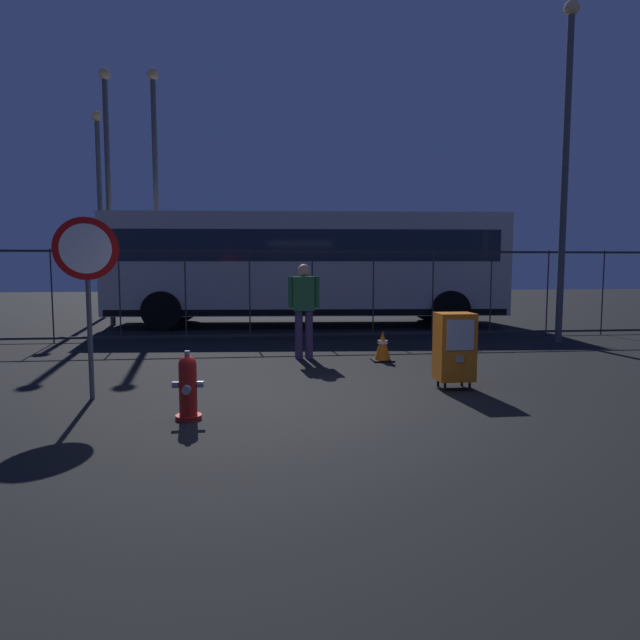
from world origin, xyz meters
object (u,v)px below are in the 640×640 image
fire_hydrant (188,387)px  street_light_far_left (566,148)px  stop_sign (87,269)px  street_light_near_right (108,178)px  newspaper_box_primary (455,347)px  street_light_near_left (155,178)px  street_light_far_right (100,198)px  pedestrian (304,305)px  traffic_cone (383,346)px  bus_near (307,263)px

fire_hydrant → street_light_far_left: bearing=36.4°
fire_hydrant → stop_sign: 2.10m
stop_sign → street_light_near_right: 9.45m
newspaper_box_primary → street_light_near_left: size_ratio=0.15×
stop_sign → street_light_far_right: (-2.69, 11.21, 2.10)m
pedestrian → street_light_near_left: bearing=119.9°
stop_sign → traffic_cone: (4.20, 2.31, -1.34)m
newspaper_box_primary → street_light_far_right: size_ratio=0.16×
street_light_near_left → street_light_far_right: street_light_near_left is taller
stop_sign → street_light_near_right: street_light_near_right is taller
traffic_cone → street_light_near_left: size_ratio=0.08×
newspaper_box_primary → bus_near: (-1.21, 8.32, 1.14)m
street_light_near_left → street_light_far_right: bearing=131.0°
street_light_near_right → street_light_far_right: street_light_near_right is taller
street_light_far_left → street_light_far_right: size_ratio=1.11×
pedestrian → street_light_near_left: (-3.48, 6.05, 3.04)m
street_light_far_left → newspaper_box_primary: bearing=-132.6°
fire_hydrant → bus_near: (2.16, 9.46, 1.36)m
pedestrian → bus_near: bus_near is taller
newspaper_box_primary → stop_sign: stop_sign is taller
stop_sign → street_light_near_right: size_ratio=0.32×
pedestrian → street_light_far_right: bearing=123.4°
street_light_near_left → street_light_near_right: same height
traffic_cone → street_light_far_left: bearing=24.0°
fire_hydrant → newspaper_box_primary: (3.36, 1.14, 0.22)m
street_light_near_right → stop_sign: bearing=-78.2°
street_light_far_left → pedestrian: bearing=-165.4°
fire_hydrant → street_light_near_right: size_ratio=0.11×
street_light_far_right → street_light_near_right: bearing=-70.2°
street_light_far_left → street_light_far_right: 13.19m
street_light_near_left → street_light_near_right: (-1.27, 0.14, 0.00)m
pedestrian → street_light_near_left: street_light_near_left is taller
fire_hydrant → street_light_far_right: size_ratio=0.12×
newspaper_box_primary → stop_sign: bearing=-179.4°
newspaper_box_primary → street_light_near_right: street_light_near_right is taller
newspaper_box_primary → street_light_far_right: 13.73m
street_light_near_left → street_light_near_right: size_ratio=1.00×
street_light_near_left → newspaper_box_primary: bearing=-59.0°
newspaper_box_primary → street_light_far_left: (3.84, 4.18, 3.50)m
pedestrian → street_light_far_right: (-5.57, 8.45, 2.76)m
bus_near → street_light_near_left: size_ratio=1.55×
traffic_cone → street_light_far_left: 6.05m
pedestrian → traffic_cone: size_ratio=3.15×
pedestrian → traffic_cone: bearing=-18.7°
stop_sign → street_light_far_right: 11.72m
newspaper_box_primary → street_light_far_left: street_light_far_left is taller
street_light_near_left → bus_near: bearing=-6.2°
newspaper_box_primary → traffic_cone: size_ratio=1.92×
newspaper_box_primary → traffic_cone: (-0.45, 2.27, -0.31)m
pedestrian → traffic_cone: 1.56m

